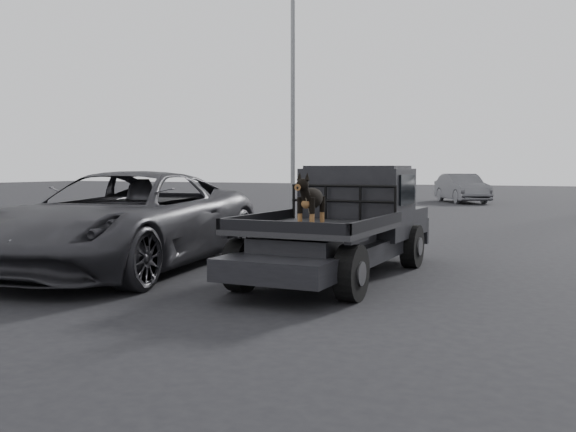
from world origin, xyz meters
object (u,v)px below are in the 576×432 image
at_px(distant_car_a, 462,188).
at_px(floodlight_near, 293,33).
at_px(dog, 311,203).
at_px(parked_suv, 125,220).
at_px(flatbed_ute, 338,249).

relative_size(distant_car_a, floodlight_near, 0.34).
height_order(dog, floodlight_near, floodlight_near).
distance_m(parked_suv, floodlight_near, 16.42).
xyz_separation_m(flatbed_ute, distant_car_a, (-2.23, 23.73, 0.27)).
xyz_separation_m(dog, floodlight_near, (-7.41, 15.49, 5.82)).
xyz_separation_m(distant_car_a, floodlight_near, (-4.99, -9.80, 6.38)).
distance_m(distant_car_a, floodlight_near, 12.71).
bearing_deg(distant_car_a, floodlight_near, -146.50).
bearing_deg(parked_suv, dog, -19.63).
relative_size(dog, parked_suv, 0.12).
distance_m(dog, distant_car_a, 25.41).
distance_m(dog, floodlight_near, 18.14).
relative_size(flatbed_ute, floodlight_near, 0.41).
height_order(dog, parked_suv, parked_suv).
height_order(flatbed_ute, distant_car_a, distant_car_a).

